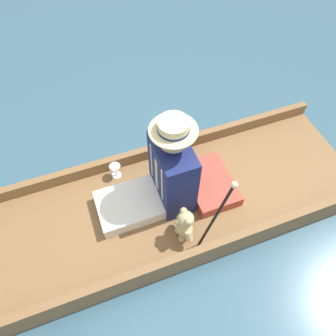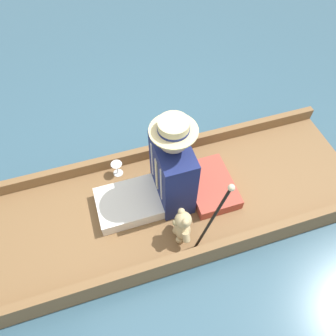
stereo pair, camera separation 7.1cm
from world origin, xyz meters
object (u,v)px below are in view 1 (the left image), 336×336
Objects in this scene: seated_person at (163,176)px; walking_cane at (218,213)px; teddy_bear at (184,226)px; wine_glass at (115,169)px.

seated_person reaches higher than walking_cane.
teddy_bear is at bearing 54.80° from walking_cane.
seated_person is 0.55m from walking_cane.
seated_person is 0.41m from teddy_bear.
seated_person is at bearing -139.35° from wine_glass.
seated_person reaches higher than wine_glass.
wine_glass is (0.36, 0.31, -0.22)m from seated_person.
walking_cane is (-0.12, -0.17, 0.30)m from teddy_bear.
teddy_bear is at bearing -155.10° from wine_glass.
walking_cane is (-0.49, -0.20, 0.14)m from seated_person.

